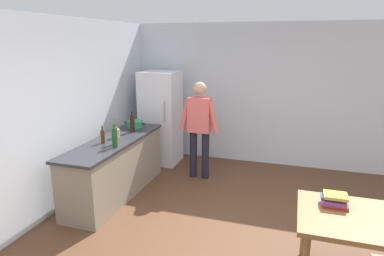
% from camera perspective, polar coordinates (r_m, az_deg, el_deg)
% --- Properties ---
extents(ground_plane, '(14.00, 14.00, 0.00)m').
position_cam_1_polar(ground_plane, '(4.24, 6.79, -19.22)').
color(ground_plane, brown).
extents(wall_back, '(6.40, 0.12, 2.70)m').
position_cam_1_polar(wall_back, '(6.58, 12.20, 5.53)').
color(wall_back, silver).
rests_on(wall_back, ground_plane).
extents(wall_left, '(0.12, 5.60, 2.70)m').
position_cam_1_polar(wall_left, '(4.98, -22.98, 1.81)').
color(wall_left, silver).
rests_on(wall_left, ground_plane).
extents(kitchen_counter, '(0.64, 2.20, 0.90)m').
position_cam_1_polar(kitchen_counter, '(5.36, -12.91, -6.56)').
color(kitchen_counter, gray).
rests_on(kitchen_counter, ground_plane).
extents(refrigerator, '(0.70, 0.67, 1.80)m').
position_cam_1_polar(refrigerator, '(6.55, -5.33, 1.75)').
color(refrigerator, white).
rests_on(refrigerator, ground_plane).
extents(person, '(0.70, 0.22, 1.70)m').
position_cam_1_polar(person, '(5.71, 1.29, 0.69)').
color(person, '#1E1E2D').
rests_on(person, ground_plane).
extents(dining_table, '(1.40, 0.90, 0.75)m').
position_cam_1_polar(dining_table, '(3.68, 28.82, -14.58)').
color(dining_table, olive).
rests_on(dining_table, ground_plane).
extents(cooking_pot, '(0.40, 0.28, 0.12)m').
position_cam_1_polar(cooking_pot, '(5.85, -9.72, 0.63)').
color(cooking_pot, '#2D845B').
rests_on(cooking_pot, kitchen_counter).
extents(utensil_jar, '(0.11, 0.11, 0.32)m').
position_cam_1_polar(utensil_jar, '(5.29, -12.84, -0.83)').
color(utensil_jar, tan).
rests_on(utensil_jar, kitchen_counter).
extents(bottle_beer_brown, '(0.06, 0.06, 0.26)m').
position_cam_1_polar(bottle_beer_brown, '(5.06, -15.03, -1.34)').
color(bottle_beer_brown, '#5B3314').
rests_on(bottle_beer_brown, kitchen_counter).
extents(bottle_wine_dark, '(0.08, 0.08, 0.34)m').
position_cam_1_polar(bottle_wine_dark, '(5.57, -10.18, 0.80)').
color(bottle_wine_dark, black).
rests_on(bottle_wine_dark, kitchen_counter).
extents(bottle_wine_green, '(0.08, 0.08, 0.34)m').
position_cam_1_polar(bottle_wine_green, '(4.81, -13.09, -1.55)').
color(bottle_wine_green, '#1E5123').
rests_on(bottle_wine_green, kitchen_counter).
extents(bottle_oil_amber, '(0.06, 0.06, 0.28)m').
position_cam_1_polar(bottle_oil_amber, '(4.95, -13.20, -1.47)').
color(bottle_oil_amber, '#996619').
rests_on(bottle_oil_amber, kitchen_counter).
extents(book_stack, '(0.26, 0.21, 0.12)m').
position_cam_1_polar(book_stack, '(3.71, 23.21, -11.28)').
color(book_stack, '#B22D28').
rests_on(book_stack, dining_table).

